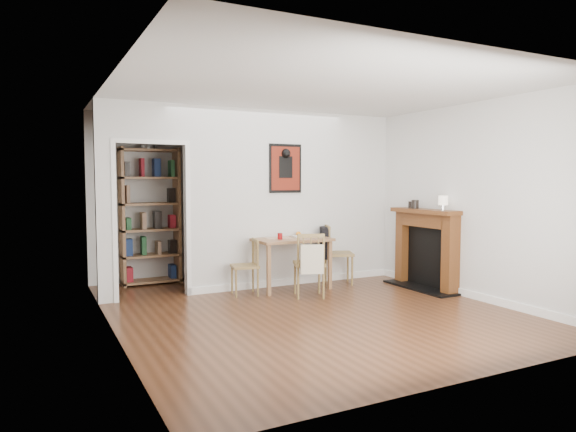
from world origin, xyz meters
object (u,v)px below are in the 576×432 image
bookshelf (150,217)px  mantel_lamp (443,201)px  chair_left (245,267)px  chair_right (337,253)px  red_glass (280,236)px  orange_fruit (298,234)px  dining_table (291,244)px  ceramic_jar_b (411,205)px  notebook (304,236)px  chair_front (309,264)px  fireplace (426,246)px  ceramic_jar_a (415,204)px

bookshelf → mantel_lamp: bookshelf is taller
chair_left → chair_right: bearing=3.0°
red_glass → orange_fruit: (0.43, 0.25, -0.01)m
chair_left → dining_table: bearing=5.5°
dining_table → orange_fruit: orange_fruit is taller
mantel_lamp → ceramic_jar_b: (0.03, 0.70, -0.08)m
notebook → chair_front: bearing=-112.3°
fireplace → notebook: 1.79m
chair_front → red_glass: 0.62m
dining_table → orange_fruit: bearing=37.0°
chair_front → ceramic_jar_a: bearing=-4.0°
mantel_lamp → ceramic_jar_b: mantel_lamp is taller
notebook → bookshelf: bearing=147.6°
orange_fruit → notebook: (0.03, -0.11, -0.03)m
red_glass → chair_right: bearing=5.6°
chair_front → fireplace: size_ratio=0.70×
chair_left → bookshelf: 1.80m
dining_table → bookshelf: 2.20m
fireplace → ceramic_jar_a: bearing=118.7°
bookshelf → red_glass: size_ratio=22.47×
chair_front → red_glass: (-0.21, 0.48, 0.34)m
dining_table → chair_left: (-0.75, -0.07, -0.27)m
chair_right → chair_front: (-0.82, -0.58, -0.02)m
fireplace → chair_right: bearing=138.9°
chair_left → ceramic_jar_b: (2.52, -0.45, 0.82)m
chair_front → red_glass: chair_front is taller
chair_left → red_glass: bearing=-2.1°
chair_left → ceramic_jar_b: 2.69m
orange_fruit → mantel_lamp: bearing=-42.0°
dining_table → fireplace: (1.79, -0.85, -0.04)m
dining_table → ceramic_jar_b: bearing=-16.4°
bookshelf → red_glass: bookshelf is taller
notebook → mantel_lamp: mantel_lamp is taller
ceramic_jar_a → dining_table: bearing=157.9°
chair_left → bookshelf: bookshelf is taller
chair_front → chair_left: bearing=146.0°
bookshelf → dining_table: bearing=-36.8°
chair_front → bookshelf: size_ratio=0.42×
chair_front → mantel_lamp: 2.05m
bookshelf → ceramic_jar_b: bearing=-27.4°
fireplace → orange_fruit: (-1.58, 1.01, 0.16)m
fireplace → mantel_lamp: bearing=-97.7°
chair_right → orange_fruit: (-0.60, 0.15, 0.31)m
orange_fruit → ceramic_jar_b: (1.56, -0.67, 0.43)m
ceramic_jar_b → red_glass: bearing=167.9°
chair_right → ceramic_jar_a: 1.37m
chair_front → ceramic_jar_a: 1.89m
fireplace → orange_fruit: fireplace is taller
orange_fruit → notebook: orange_fruit is taller
bookshelf → ceramic_jar_a: bearing=-30.1°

